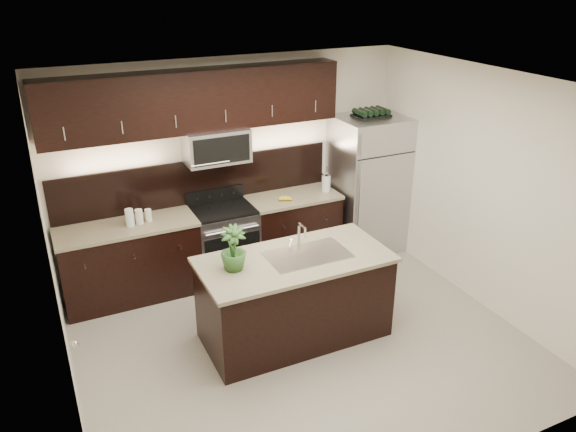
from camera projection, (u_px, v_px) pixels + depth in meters
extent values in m
plane|color=gray|center=(302.00, 342.00, 5.95)|extent=(4.50, 4.50, 0.00)
cube|color=beige|center=(232.00, 166.00, 7.06)|extent=(4.50, 0.02, 2.70)
cube|color=beige|center=(438.00, 341.00, 3.75)|extent=(4.50, 0.02, 2.70)
cube|color=beige|center=(54.00, 277.00, 4.52)|extent=(0.02, 4.00, 2.70)
cube|color=beige|center=(482.00, 190.00, 6.29)|extent=(0.02, 4.00, 2.70)
cube|color=white|center=(305.00, 86.00, 4.86)|extent=(4.50, 4.00, 0.02)
cube|color=silver|center=(75.00, 369.00, 4.01)|extent=(0.04, 0.80, 2.02)
sphere|color=silver|center=(74.00, 344.00, 4.29)|extent=(0.06, 0.06, 0.06)
cube|color=black|center=(43.00, 210.00, 5.03)|extent=(0.01, 0.32, 0.46)
cube|color=white|center=(44.00, 210.00, 5.03)|extent=(0.00, 0.24, 0.36)
cube|color=black|center=(131.00, 263.00, 6.61)|extent=(1.57, 0.62, 0.90)
cube|color=black|center=(293.00, 230.00, 7.44)|extent=(1.16, 0.62, 0.90)
cube|color=#B2B2B7|center=(224.00, 244.00, 7.07)|extent=(0.76, 0.62, 0.90)
cube|color=black|center=(223.00, 210.00, 6.88)|extent=(0.76, 0.60, 0.03)
cube|color=#BAAE8B|center=(126.00, 227.00, 6.42)|extent=(1.59, 0.65, 0.04)
cube|color=#BAAE8B|center=(293.00, 197.00, 7.25)|extent=(1.18, 0.65, 0.04)
cube|color=black|center=(198.00, 181.00, 6.92)|extent=(3.49, 0.02, 0.56)
cube|color=#B2B2B7|center=(216.00, 146.00, 6.65)|extent=(0.76, 0.40, 0.40)
cube|color=black|center=(196.00, 101.00, 6.38)|extent=(3.49, 0.33, 0.70)
cube|color=black|center=(294.00, 299.00, 5.88)|extent=(1.90, 0.90, 0.90)
cube|color=#BAAE8B|center=(295.00, 260.00, 5.69)|extent=(1.96, 0.96, 0.04)
cube|color=silver|center=(308.00, 254.00, 5.74)|extent=(0.84, 0.50, 0.01)
cylinder|color=silver|center=(299.00, 236.00, 5.87)|extent=(0.03, 0.03, 0.24)
cylinder|color=silver|center=(302.00, 226.00, 5.75)|extent=(0.02, 0.14, 0.02)
cylinder|color=silver|center=(305.00, 233.00, 5.71)|extent=(0.02, 0.02, 0.10)
cube|color=#B2B2B7|center=(367.00, 184.00, 7.62)|extent=(0.90, 0.81, 1.87)
cube|color=black|center=(371.00, 116.00, 7.24)|extent=(0.46, 0.29, 0.03)
cylinder|color=black|center=(360.00, 113.00, 7.15)|extent=(0.08, 0.26, 0.08)
cylinder|color=black|center=(365.00, 112.00, 7.18)|extent=(0.08, 0.26, 0.08)
cylinder|color=black|center=(371.00, 112.00, 7.22)|extent=(0.08, 0.26, 0.08)
cylinder|color=black|center=(377.00, 111.00, 7.25)|extent=(0.08, 0.26, 0.08)
cylinder|color=black|center=(383.00, 110.00, 7.29)|extent=(0.08, 0.26, 0.08)
imported|color=#295020|center=(233.00, 249.00, 5.39)|extent=(0.28, 0.28, 0.45)
cylinder|color=silver|center=(130.00, 218.00, 6.35)|extent=(0.09, 0.09, 0.21)
cylinder|color=silver|center=(139.00, 217.00, 6.42)|extent=(0.09, 0.09, 0.17)
cylinder|color=silver|center=(148.00, 215.00, 6.48)|extent=(0.08, 0.08, 0.15)
cylinder|color=silver|center=(326.00, 183.00, 7.34)|extent=(0.11, 0.11, 0.22)
cylinder|color=silver|center=(326.00, 174.00, 7.29)|extent=(0.12, 0.12, 0.02)
cylinder|color=silver|center=(327.00, 170.00, 7.27)|extent=(0.01, 0.01, 0.09)
ellipsoid|color=gold|center=(282.00, 198.00, 7.09)|extent=(0.21, 0.19, 0.05)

